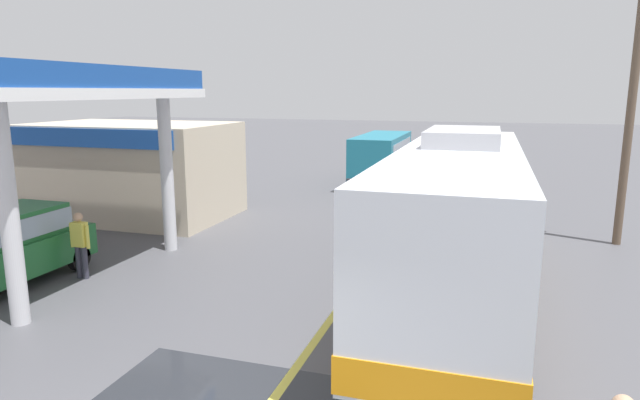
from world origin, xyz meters
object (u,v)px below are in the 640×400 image
(coach_bus_main, at_px, (457,222))
(car_at_pump, at_px, (7,244))
(minibus_opposing_lane, at_px, (381,155))
(car_trailing_behind_bus, at_px, (465,161))
(pedestrian_near_pump, at_px, (80,242))

(coach_bus_main, bearing_deg, car_at_pump, -166.53)
(minibus_opposing_lane, xyz_separation_m, car_trailing_behind_bus, (3.89, 2.40, -0.46))
(minibus_opposing_lane, distance_m, pedestrian_near_pump, 16.35)
(car_trailing_behind_bus, bearing_deg, coach_bus_main, -88.04)
(minibus_opposing_lane, bearing_deg, car_at_pump, -108.65)
(car_at_pump, height_order, pedestrian_near_pump, car_at_pump)
(coach_bus_main, distance_m, pedestrian_near_pump, 8.98)
(coach_bus_main, distance_m, car_at_pump, 10.40)
(pedestrian_near_pump, relative_size, car_trailing_behind_bus, 0.40)
(car_trailing_behind_bus, bearing_deg, pedestrian_near_pump, -114.45)
(car_at_pump, height_order, minibus_opposing_lane, minibus_opposing_lane)
(coach_bus_main, relative_size, minibus_opposing_lane, 1.80)
(coach_bus_main, bearing_deg, pedestrian_near_pump, -170.45)
(coach_bus_main, height_order, minibus_opposing_lane, coach_bus_main)
(coach_bus_main, xyz_separation_m, pedestrian_near_pump, (-8.82, -1.48, -0.79))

